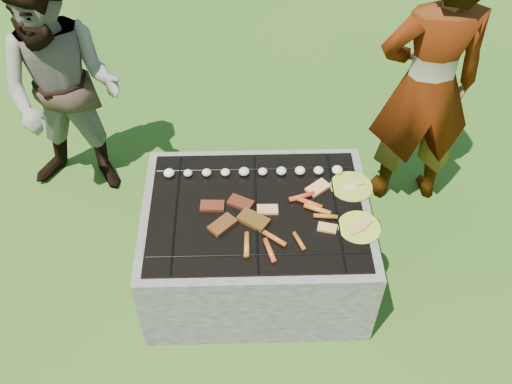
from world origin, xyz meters
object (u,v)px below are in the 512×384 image
fire_pit (256,245)px  bystander (64,93)px  plate_near (359,227)px  plate_far (351,187)px  cook (427,87)px

fire_pit → bystander: 1.56m
bystander → plate_near: bearing=-20.9°
fire_pit → bystander: bearing=144.9°
fire_pit → plate_far: bearing=16.1°
bystander → fire_pit: bearing=-26.7°
cook → bystander: 2.27m
plate_far → bystander: bystander is taller
plate_far → bystander: 1.90m
cook → bystander: bearing=-5.5°
fire_pit → plate_near: 0.67m
plate_near → bystander: bearing=150.7°
plate_near → fire_pit: bearing=165.3°
plate_near → bystander: 2.03m
cook → fire_pit: bearing=31.4°
fire_pit → plate_far: size_ratio=4.38×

